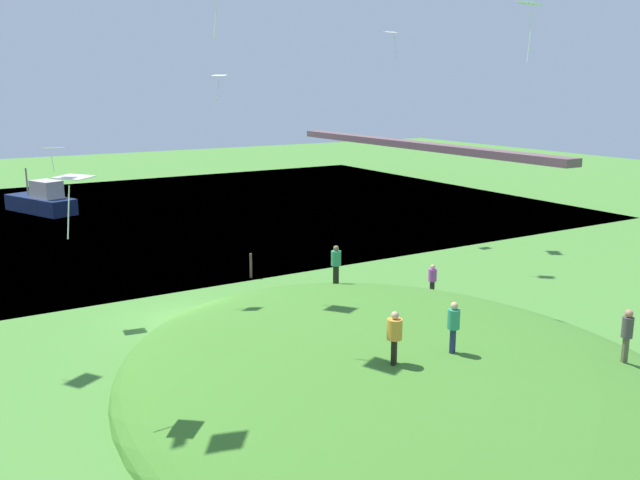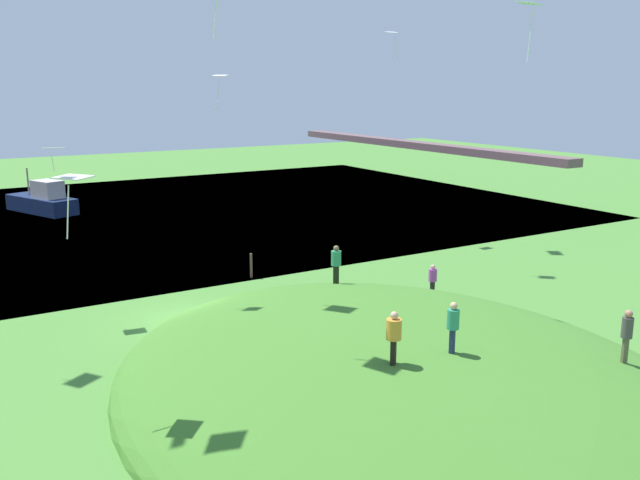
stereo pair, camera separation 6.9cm
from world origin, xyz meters
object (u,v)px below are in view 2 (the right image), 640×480
kite_1 (73,180)px  mooring_post (251,266)px  kite_6 (530,6)px  person_on_hilltop (336,260)px  boat_on_lake (43,201)px  person_near_shore (627,329)px  person_walking_path (394,332)px  person_with_child (453,321)px  kite_14 (220,78)px  person_watching_kites (433,277)px  kite_7 (54,149)px  kite_0 (392,34)px

kite_1 → mooring_post: (-13.44, 11.71, -7.15)m
kite_6 → kite_1: bearing=-93.2°
person_on_hilltop → kite_6: size_ratio=0.83×
boat_on_lake → person_near_shore: (47.24, 10.32, 1.64)m
person_walking_path → person_with_child: 2.16m
person_with_child → mooring_post: bearing=62.1°
person_with_child → kite_1: size_ratio=0.95×
kite_1 → boat_on_lake: bearing=172.4°
person_on_hilltop → mooring_post: 7.42m
person_near_shore → kite_14: size_ratio=0.86×
person_watching_kites → kite_7: size_ratio=1.53×
person_near_shore → kite_14: bearing=-75.3°
kite_7 → kite_14: 13.79m
kite_1 → person_with_child: bearing=68.0°
boat_on_lake → kite_0: 32.26m
kite_14 → kite_7: bearing=-55.4°
kite_1 → mooring_post: 19.20m
boat_on_lake → person_with_child: person_with_child is taller
person_walking_path → kite_0: size_ratio=0.91×
kite_7 → mooring_post: (-1.80, 10.10, -7.05)m
person_on_hilltop → kite_1: 15.18m
kite_7 → mooring_post: kite_7 is taller
boat_on_lake → kite_1: (40.49, -5.41, 6.88)m
person_with_child → person_on_hilltop: size_ratio=0.93×
kite_6 → mooring_post: kite_6 is taller
person_on_hilltop → kite_1: size_ratio=1.02×
person_watching_kites → kite_0: bearing=152.8°
person_near_shore → mooring_post: 20.67m
boat_on_lake → person_near_shore: boat_on_lake is taller
boat_on_lake → kite_0: kite_0 is taller
kite_14 → person_on_hilltop: bearing=0.3°
person_near_shore → kite_14: 27.47m
kite_14 → mooring_post: bearing=-9.3°
person_walking_path → mooring_post: 17.85m
person_walking_path → person_on_hilltop: size_ratio=0.93×
boat_on_lake → kite_7: 29.89m
mooring_post → person_with_child: bearing=-4.2°
person_near_shore → person_on_hilltop: size_ratio=1.00×
person_near_shore → kite_0: kite_0 is taller
person_near_shore → mooring_post: bearing=-70.8°
kite_6 → kite_14: kite_6 is taller
boat_on_lake → person_watching_kites: 37.09m
person_walking_path → kite_14: size_ratio=0.80×
person_near_shore → person_watching_kites: size_ratio=1.11×
person_watching_kites → kite_1: kite_1 is taller
kite_0 → kite_7: (5.88, -22.54, -5.93)m
person_watching_kites → person_with_child: bearing=-37.8°
kite_6 → kite_7: bearing=-130.0°
person_on_hilltop → kite_1: kite_1 is taller
kite_14 → mooring_post: 11.75m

